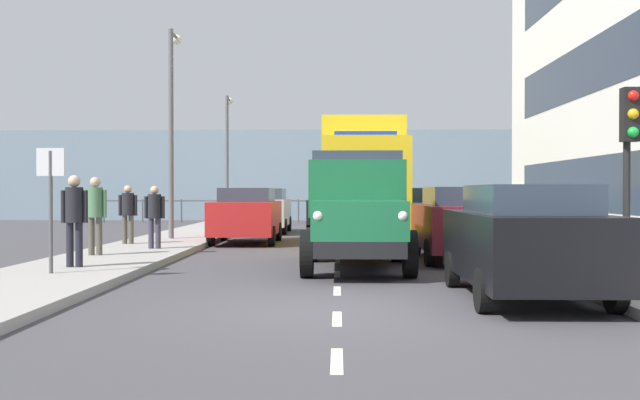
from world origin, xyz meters
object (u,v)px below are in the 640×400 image
Objects in this scene: traffic_light_near at (629,141)px; pedestrian_couple_a at (128,209)px; pedestrian_by_lamp at (74,213)px; lamp_post_far at (227,146)px; car_maroon_kerbside_1 at (459,222)px; pedestrian_couple_b at (155,212)px; car_black_kerbside_near at (525,240)px; car_red_oppositeside_0 at (246,215)px; lorry_cargo_yellow at (362,177)px; street_sign at (51,188)px; car_teal_kerbside_2 at (427,214)px; truck_vintage_green at (357,213)px; lamp_post_promenade at (172,114)px; car_silver_oppositeside_1 at (265,210)px; pedestrian_in_dark_coat at (95,209)px.

pedestrian_couple_a is at bearing -37.30° from traffic_light_near.
lamp_post_far is (0.01, -20.30, 2.49)m from pedestrian_by_lamp.
car_maroon_kerbside_1 is 7.68m from pedestrian_couple_b.
car_red_oppositeside_0 is at bearing -64.48° from car_black_kerbside_near.
street_sign is (5.93, 10.58, -0.39)m from lorry_cargo_yellow.
car_teal_kerbside_2 is 8.83m from pedestrian_couple_b.
car_black_kerbside_near is 2.67× the size of pedestrian_couple_a.
truck_vintage_green is 3.28m from car_maroon_kerbside_1.
truck_vintage_green is 0.96× the size of lamp_post_far.
car_teal_kerbside_2 is at bearing -177.46° from lamp_post_promenade.
car_teal_kerbside_2 is (-2.43, -8.38, -0.28)m from truck_vintage_green.
street_sign is (10.02, -0.69, -0.79)m from traffic_light_near.
car_red_oppositeside_0 is (3.22, -7.85, -0.28)m from truck_vintage_green.
lamp_post_promenade reaches higher than lorry_cargo_yellow.
lorry_cargo_yellow is 1.97× the size of car_teal_kerbside_2.
street_sign is at bearing 85.48° from pedestrian_couple_b.
car_maroon_kerbside_1 is 1.10× the size of car_red_oppositeside_0.
car_maroon_kerbside_1 is (-2.04, 6.38, -1.18)m from lorry_cargo_yellow.
car_silver_oppositeside_1 is 10.07m from pedestrian_couple_b.
pedestrian_in_dark_coat is (0.46, -2.67, 0.01)m from pedestrian_by_lamp.
traffic_light_near is at bearing -147.93° from car_black_kerbside_near.
lorry_cargo_yellow is 6.34m from car_silver_oppositeside_1.
lorry_cargo_yellow reaches higher than car_black_kerbside_near.
car_red_oppositeside_0 is 3.86m from pedestrian_couple_a.
lamp_post_far is at bearing -65.21° from car_maroon_kerbside_1.
pedestrian_in_dark_coat is 0.80× the size of street_sign.
lamp_post_promenade reaches higher than car_silver_oppositeside_1.
traffic_light_near is (-7.71, 10.56, 1.58)m from car_red_oppositeside_0.
lorry_cargo_yellow is 6.30m from lamp_post_promenade.
lamp_post_far is (-0.74, -13.92, 2.59)m from pedestrian_couple_a.
lamp_post_far is (7.95, -17.21, 2.81)m from car_maroon_kerbside_1.
car_black_kerbside_near is at bearing 166.06° from street_sign.
pedestrian_in_dark_coat is (2.75, 11.87, 0.32)m from car_silver_oppositeside_1.
pedestrian_by_lamp is (7.94, 9.29, 0.31)m from car_teal_kerbside_2.
car_red_oppositeside_0 is 2.46× the size of pedestrian_couple_b.
pedestrian_couple_a is at bearing -20.70° from car_maroon_kerbside_1.
lamp_post_far is (5.91, -10.83, 1.63)m from lorry_cargo_yellow.
car_black_kerbside_near is 18.52m from car_silver_oppositeside_1.
pedestrian_couple_a is (6.65, 3.09, -0.97)m from lorry_cargo_yellow.
truck_vintage_green is 8.49m from car_red_oppositeside_0.
traffic_light_near is 14.80m from lamp_post_promenade.
car_red_oppositeside_0 is 12.10m from lamp_post_far.
street_sign reaches higher than pedestrian_couple_a.
lamp_post_far reaches higher than traffic_light_near.
car_teal_kerbside_2 is (-0.00, -6.20, -0.00)m from car_maroon_kerbside_1.
lorry_cargo_yellow is at bearing -5.11° from car_teal_kerbside_2.
street_sign is at bearing 88.34° from pedestrian_by_lamp.
pedestrian_couple_a is at bearing -41.13° from truck_vintage_green.
car_maroon_kerbside_1 is 6.20m from car_teal_kerbside_2.
car_maroon_kerbside_1 is at bearing 116.28° from car_silver_oppositeside_1.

